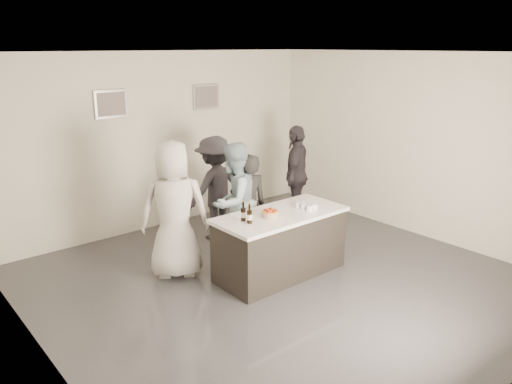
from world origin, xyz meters
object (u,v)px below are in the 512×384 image
bar_counter (280,244)px  person_guest_back (215,188)px  person_guest_right (296,174)px  beer_bottle_a (243,211)px  person_main_black (248,206)px  cake (270,214)px  person_main_blue (234,202)px  beer_bottle_b (250,214)px  person_guest_left (174,210)px

bar_counter → person_guest_back: size_ratio=1.09×
person_guest_right → person_guest_back: bearing=-44.2°
beer_bottle_a → bar_counter: bearing=-8.0°
person_main_black → person_guest_back: person_guest_back is taller
cake → person_main_black: 0.85m
person_main_black → person_guest_right: bearing=-143.3°
person_main_blue → person_guest_back: bearing=-125.1°
person_main_black → person_guest_back: (0.07, 0.95, 0.06)m
bar_counter → beer_bottle_b: 0.82m
person_main_black → person_guest_left: person_guest_left is taller
beer_bottle_b → person_guest_left: 1.09m
beer_bottle_a → beer_bottle_b: 0.12m
beer_bottle_a → person_guest_left: size_ratio=0.14×
beer_bottle_a → person_main_blue: person_main_blue is taller
beer_bottle_b → person_main_blue: person_main_blue is taller
person_guest_left → person_guest_back: bearing=-115.4°
beer_bottle_a → beer_bottle_b: (0.00, -0.12, 0.00)m
cake → person_main_black: person_main_black is taller
person_main_blue → person_guest_left: (-0.97, 0.06, 0.07)m
beer_bottle_b → person_main_black: person_main_black is taller
cake → beer_bottle_a: 0.39m
bar_counter → person_main_blue: (-0.15, 0.85, 0.43)m
bar_counter → person_guest_right: (1.69, 1.43, 0.43)m
person_guest_right → person_guest_back: size_ratio=1.03×
person_guest_back → person_guest_left: bearing=26.7°
person_guest_right → person_guest_back: (-1.56, 0.29, -0.03)m
bar_counter → beer_bottle_a: 0.83m
person_main_blue → person_guest_left: size_ratio=0.93×
beer_bottle_a → cake: bearing=-15.7°
beer_bottle_b → bar_counter: bearing=4.0°
person_guest_left → person_guest_right: bearing=-138.0°
bar_counter → person_main_blue: person_main_blue is taller
person_guest_left → person_main_blue: bearing=-151.7°
person_main_black → cake: bearing=85.8°
person_guest_right → beer_bottle_a: bearing=-3.0°
beer_bottle_a → person_guest_back: 1.79m
bar_counter → person_guest_right: bearing=40.1°
person_main_blue → beer_bottle_b: bearing=46.9°
cake → person_guest_back: 1.78m
beer_bottle_b → cake: bearing=3.0°
beer_bottle_b → person_main_black: (0.64, 0.81, -0.24)m
bar_counter → person_guest_left: (-1.12, 0.91, 0.50)m
beer_bottle_b → person_guest_right: (2.27, 1.47, -0.15)m
person_main_blue → person_guest_right: person_main_blue is taller
beer_bottle_a → person_main_black: person_main_black is taller
person_main_black → bar_counter: bearing=100.7°
bar_counter → person_guest_back: bearing=85.7°
person_guest_left → person_guest_right: (2.81, 0.52, -0.07)m
beer_bottle_a → person_guest_right: size_ratio=0.15×
beer_bottle_a → person_guest_left: bearing=122.8°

